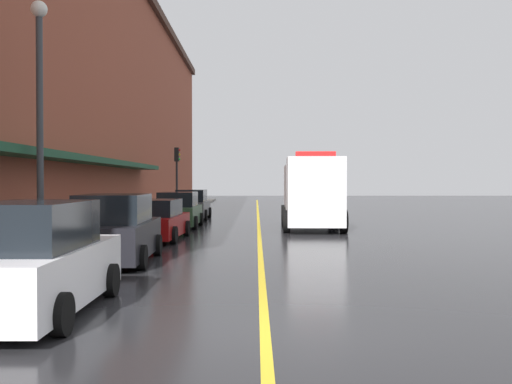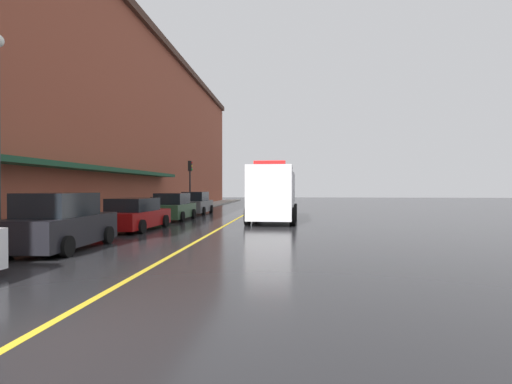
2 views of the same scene
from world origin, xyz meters
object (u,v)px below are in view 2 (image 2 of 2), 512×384
Objects in this scene: parked_car_4 at (196,204)px; box_truck at (274,194)px; parked_car_3 at (173,207)px; traffic_light_near at (190,176)px; parking_meter_2 at (152,204)px; parked_car_1 at (61,223)px; parking_meter_0 at (144,204)px; parked_car_2 at (135,215)px; parking_meter_1 at (181,200)px.

box_truck reaches higher than parked_car_4.
traffic_light_near is (-1.37, 9.25, 2.35)m from parked_car_3.
parked_car_3 is 1.45m from parking_meter_2.
parked_car_1 is 3.41× the size of parking_meter_0.
parked_car_2 is at bearing -77.05° from parking_meter_2.
parked_car_2 is at bearing -47.66° from box_truck.
parking_meter_0 and parking_meter_2 have the same top height.
parked_car_1 is 0.95× the size of parked_car_2.
parked_car_1 is at bearing -27.69° from box_truck.
parking_meter_2 is (-1.41, -6.03, 0.24)m from parked_car_4.
parking_meter_0 is at bearing -90.00° from parking_meter_1.
parked_car_2 is 6.07m from parking_meter_2.
traffic_light_near is (-1.26, 21.20, 2.28)m from parked_car_1.
parked_car_1 is 1.06× the size of traffic_light_near.
box_truck is 7.95m from parking_meter_0.
traffic_light_near is at bearing 7.00° from parked_car_2.
traffic_light_near reaches higher than parking_meter_1.
parked_car_2 is 8.64m from box_truck.
box_truck is 12.43m from traffic_light_near.
parked_car_1 is 6.05m from parked_car_2.
parked_car_3 is 0.95× the size of parked_car_4.
traffic_light_near reaches higher than parked_car_3.
parked_car_3 is (0.07, 5.90, 0.07)m from parked_car_2.
parked_car_1 is 12.03m from parking_meter_2.
parked_car_3 reaches higher than parking_meter_0.
parked_car_2 is (0.04, 6.05, -0.14)m from parked_car_1.
parked_car_1 is 1.07× the size of parked_car_3.
parked_car_3 is 6.51m from box_truck.
parking_meter_1 is (-1.36, 12.68, 0.32)m from parked_car_2.
box_truck reaches higher than parked_car_2.
parking_meter_1 is 3.24m from traffic_light_near.
parked_car_3 reaches higher than parking_meter_1.
parked_car_1 is 18.77m from parking_meter_1.
parked_car_2 reaches higher than parking_meter_1.
box_truck is at bearing -2.29° from parking_meter_2.
box_truck reaches higher than parked_car_1.
box_truck is 7.90m from parking_meter_2.
parked_car_4 is at bearing 76.85° from parking_meter_2.
parking_meter_2 is at bearing 90.09° from parked_car_3.
box_truck reaches higher than parking_meter_1.
parked_car_4 is 0.58× the size of box_truck.
parked_car_4 reaches higher than parking_meter_1.
parking_meter_0 is (-1.43, -1.24, 0.25)m from parked_car_3.
parking_meter_0 is at bearing -81.57° from box_truck.
parking_meter_1 is (-7.87, 7.09, -0.62)m from box_truck.
parking_meter_0 is at bearing 131.36° from parked_car_3.
parked_car_1 is at bearing -178.26° from parked_car_2.
parking_meter_0 is at bearing -90.00° from parking_meter_2.
parked_car_2 is 5.90m from parked_car_3.
parked_car_4 reaches higher than parked_car_3.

